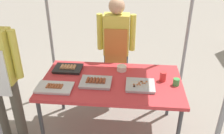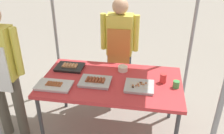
% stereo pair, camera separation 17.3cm
% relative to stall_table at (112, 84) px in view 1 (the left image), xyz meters
% --- Properties ---
extents(ground_plane, '(18.00, 18.00, 0.00)m').
position_rel_stall_table_xyz_m(ground_plane, '(0.00, 0.00, -0.70)').
color(ground_plane, gray).
extents(stall_table, '(1.60, 0.90, 0.75)m').
position_rel_stall_table_xyz_m(stall_table, '(0.00, 0.00, 0.00)').
color(stall_table, '#C63338').
rests_on(stall_table, ground).
extents(tray_grilled_sausages, '(0.34, 0.25, 0.05)m').
position_rel_stall_table_xyz_m(tray_grilled_sausages, '(-0.56, 0.21, 0.07)').
color(tray_grilled_sausages, black).
rests_on(tray_grilled_sausages, stall_table).
extents(tray_meat_skewers, '(0.32, 0.28, 0.04)m').
position_rel_stall_table_xyz_m(tray_meat_skewers, '(0.33, -0.10, 0.07)').
color(tray_meat_skewers, '#ADADB2').
rests_on(tray_meat_skewers, stall_table).
extents(tray_pork_links, '(0.35, 0.27, 0.05)m').
position_rel_stall_table_xyz_m(tray_pork_links, '(-0.17, -0.08, 0.07)').
color(tray_pork_links, '#ADADB2').
rests_on(tray_pork_links, stall_table).
extents(tray_spring_rolls, '(0.39, 0.24, 0.05)m').
position_rel_stall_table_xyz_m(tray_spring_rolls, '(-0.60, -0.23, 0.07)').
color(tray_spring_rolls, silver).
rests_on(tray_spring_rolls, stall_table).
extents(condiment_bowl, '(0.12, 0.12, 0.06)m').
position_rel_stall_table_xyz_m(condiment_bowl, '(0.10, 0.25, 0.08)').
color(condiment_bowl, silver).
rests_on(condiment_bowl, stall_table).
extents(drink_cup_near_edge, '(0.07, 0.07, 0.11)m').
position_rel_stall_table_xyz_m(drink_cup_near_edge, '(0.58, 0.05, 0.11)').
color(drink_cup_near_edge, red).
rests_on(drink_cup_near_edge, stall_table).
extents(drink_cup_by_wok, '(0.07, 0.07, 0.08)m').
position_rel_stall_table_xyz_m(drink_cup_by_wok, '(0.72, -0.03, 0.09)').
color(drink_cup_by_wok, '#3F994C').
rests_on(drink_cup_by_wok, stall_table).
extents(vendor_woman, '(0.52, 0.23, 1.54)m').
position_rel_stall_table_xyz_m(vendor_woman, '(-0.00, 0.70, 0.21)').
color(vendor_woman, '#333842').
rests_on(vendor_woman, ground).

